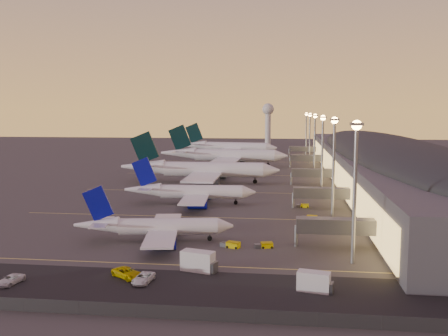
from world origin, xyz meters
TOP-DOWN VIEW (x-y plane):
  - ground at (0.00, 0.00)m, footprint 700.00×700.00m
  - airliner_narrow_south at (-3.62, -29.57)m, footprint 33.66×30.38m
  - airliner_narrow_north at (-4.06, 12.53)m, footprint 38.96×34.87m
  - airliner_wide_near at (-8.63, 55.40)m, footprint 60.87×55.22m
  - airliner_wide_mid at (-6.64, 113.29)m, footprint 63.51×57.76m
  - airliner_wide_far at (-11.29, 170.08)m, footprint 61.34×56.49m
  - terminal_building at (61.84, 72.47)m, footprint 56.35×255.00m
  - light_masts at (36.00, 65.00)m, footprint 2.20×217.20m
  - radar_tower at (10.00, 260.00)m, footprint 9.00×9.00m
  - service_lane at (0.00, -56.00)m, footprint 260.00×16.00m
  - lane_markings at (0.00, 40.00)m, footprint 90.00×180.36m
  - fence at (-0.00, -68.00)m, footprint 124.00×0.12m
  - baggage_tug_a at (12.95, -32.34)m, footprint 4.31×2.83m
  - baggage_tug_b at (19.70, -31.78)m, footprint 3.90×2.25m
  - baggage_tug_c at (28.89, 11.42)m, footprint 3.57×1.71m
  - catering_truck_a at (9.18, -47.83)m, footprint 6.63×3.92m
  - catering_truck_b at (28.49, -55.19)m, footprint 5.75×3.20m
  - baggage_tug_d at (30.03, -4.68)m, footprint 4.08×2.32m
  - service_van_a at (-19.75, -57.87)m, footprint 3.19×5.36m
  - service_van_b at (-2.12, -52.67)m, footprint 6.46×5.68m
  - service_van_c at (1.17, -54.60)m, footprint 3.04×5.60m

SIDE VIEW (x-z plane):
  - ground at x=0.00m, z-range 0.00..0.00m
  - service_lane at x=0.00m, z-range 0.00..0.01m
  - lane_markings at x=0.00m, z-range 0.01..0.01m
  - baggage_tug_c at x=28.89m, z-range -0.04..0.99m
  - baggage_tug_b at x=19.70m, z-range -0.05..1.05m
  - baggage_tug_d at x=30.03m, z-range -0.05..1.10m
  - baggage_tug_a at x=12.95m, z-range -0.05..1.15m
  - service_van_a at x=-19.75m, z-range 0.00..1.40m
  - service_van_c at x=1.17m, z-range 0.00..1.49m
  - service_van_b at x=-2.12m, z-range 0.00..1.66m
  - fence at x=0.00m, z-range 0.00..2.00m
  - catering_truck_b at x=28.49m, z-range -0.10..2.96m
  - catering_truck_a at x=9.18m, z-range -0.11..3.39m
  - airliner_narrow_south at x=-3.62m, z-range -2.91..9.13m
  - airliner_narrow_north at x=-4.06m, z-range -3.36..10.55m
  - airliner_wide_near at x=-8.63m, z-range -4.74..14.79m
  - airliner_wide_far at x=-11.29m, z-range -4.77..14.89m
  - airliner_wide_mid at x=-6.64m, z-range -4.94..15.41m
  - terminal_building at x=61.84m, z-range 0.05..17.51m
  - light_masts at x=36.00m, z-range 4.60..30.50m
  - radar_tower at x=10.00m, z-range 5.62..38.12m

